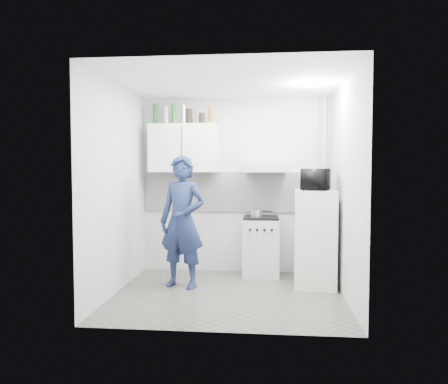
{
  "coord_description": "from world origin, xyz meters",
  "views": [
    {
      "loc": [
        0.46,
        -5.28,
        1.56
      ],
      "look_at": [
        -0.08,
        0.3,
        1.25
      ],
      "focal_mm": 35.0,
      "sensor_mm": 36.0,
      "label": 1
    }
  ],
  "objects": [
    {
      "name": "canister_a",
      "position": [
        -0.67,
        1.07,
        2.31
      ],
      "size": [
        0.09,
        0.09,
        0.23
      ],
      "primitive_type": "cylinder",
      "color": "black",
      "rests_on": "upper_cabinet"
    },
    {
      "name": "stove_top",
      "position": [
        0.39,
        1.0,
        0.84
      ],
      "size": [
        0.5,
        0.5,
        0.03
      ],
      "primitive_type": "cube",
      "color": "black",
      "rests_on": "stove"
    },
    {
      "name": "pipe_b",
      "position": [
        1.18,
        1.17,
        1.3
      ],
      "size": [
        0.04,
        0.04,
        2.6
      ],
      "primitive_type": "cylinder",
      "color": "beige",
      "rests_on": "floor"
    },
    {
      "name": "stove",
      "position": [
        0.39,
        1.0,
        0.41
      ],
      "size": [
        0.52,
        0.52,
        0.83
      ],
      "primitive_type": "cube",
      "color": "beige",
      "rests_on": "floor"
    },
    {
      "name": "ceiling_spot_fixture",
      "position": [
        1.0,
        0.2,
        2.57
      ],
      "size": [
        0.1,
        0.1,
        0.02
      ],
      "primitive_type": "cylinder",
      "color": "white",
      "rests_on": "ceiling"
    },
    {
      "name": "saucepan",
      "position": [
        0.32,
        1.0,
        0.91
      ],
      "size": [
        0.18,
        0.18,
        0.1
      ],
      "primitive_type": "cylinder",
      "color": "silver",
      "rests_on": "stove_top"
    },
    {
      "name": "fridge",
      "position": [
        1.1,
        0.45,
        0.64
      ],
      "size": [
        0.56,
        0.56,
        1.27
      ],
      "primitive_type": "cube",
      "rotation": [
        0.0,
        0.0,
        -0.07
      ],
      "color": "white",
      "rests_on": "floor"
    },
    {
      "name": "ceiling",
      "position": [
        0.0,
        0.0,
        2.6
      ],
      "size": [
        2.8,
        2.8,
        0.0
      ],
      "primitive_type": "plane",
      "color": "white",
      "rests_on": "wall_back"
    },
    {
      "name": "wall_right",
      "position": [
        1.4,
        0.0,
        1.3
      ],
      "size": [
        0.0,
        2.6,
        2.6
      ],
      "primitive_type": "plane",
      "rotation": [
        1.57,
        0.0,
        -1.57
      ],
      "color": "silver",
      "rests_on": "floor"
    },
    {
      "name": "floor",
      "position": [
        0.0,
        0.0,
        0.0
      ],
      "size": [
        2.8,
        2.8,
        0.0
      ],
      "primitive_type": "plane",
      "color": "#56554B",
      "rests_on": "ground"
    },
    {
      "name": "canister_b",
      "position": [
        -0.48,
        1.07,
        2.28
      ],
      "size": [
        0.09,
        0.09,
        0.16
      ],
      "primitive_type": "cylinder",
      "color": "black",
      "rests_on": "upper_cabinet"
    },
    {
      "name": "wall_back",
      "position": [
        0.0,
        1.25,
        1.3
      ],
      "size": [
        2.8,
        0.0,
        2.8
      ],
      "primitive_type": "plane",
      "rotation": [
        1.57,
        0.0,
        0.0
      ],
      "color": "silver",
      "rests_on": "floor"
    },
    {
      "name": "range_hood",
      "position": [
        0.45,
        1.0,
        1.57
      ],
      "size": [
        0.6,
        0.5,
        0.14
      ],
      "primitive_type": "cube",
      "color": "beige",
      "rests_on": "wall_back"
    },
    {
      "name": "bottle_c",
      "position": [
        -0.9,
        1.07,
        2.35
      ],
      "size": [
        0.07,
        0.07,
        0.29
      ],
      "primitive_type": "cylinder",
      "color": "#144C1E",
      "rests_on": "upper_cabinet"
    },
    {
      "name": "person",
      "position": [
        -0.63,
        0.29,
        0.86
      ],
      "size": [
        0.72,
        0.57,
        1.72
      ],
      "primitive_type": "imported",
      "rotation": [
        0.0,
        0.0,
        -0.29
      ],
      "color": "#1A264A",
      "rests_on": "floor"
    },
    {
      "name": "bottle_e",
      "position": [
        -0.36,
        1.07,
        2.33
      ],
      "size": [
        0.06,
        0.06,
        0.25
      ],
      "primitive_type": "cylinder",
      "color": "brown",
      "rests_on": "upper_cabinet"
    },
    {
      "name": "bottle_b",
      "position": [
        -1.02,
        1.07,
        2.33
      ],
      "size": [
        0.07,
        0.07,
        0.26
      ],
      "primitive_type": "cylinder",
      "color": "#B2B7BC",
      "rests_on": "upper_cabinet"
    },
    {
      "name": "bottle_a",
      "position": [
        -1.17,
        1.07,
        2.35
      ],
      "size": [
        0.07,
        0.07,
        0.3
      ],
      "primitive_type": "cylinder",
      "color": "#144C1E",
      "rests_on": "upper_cabinet"
    },
    {
      "name": "pipe_a",
      "position": [
        1.3,
        1.17,
        1.3
      ],
      "size": [
        0.05,
        0.05,
        2.6
      ],
      "primitive_type": "cylinder",
      "color": "beige",
      "rests_on": "floor"
    },
    {
      "name": "wall_left",
      "position": [
        -1.4,
        0.0,
        1.3
      ],
      "size": [
        0.0,
        2.6,
        2.6
      ],
      "primitive_type": "plane",
      "rotation": [
        1.57,
        0.0,
        1.57
      ],
      "color": "silver",
      "rests_on": "floor"
    },
    {
      "name": "backsplash",
      "position": [
        0.0,
        1.24,
        1.2
      ],
      "size": [
        2.74,
        0.03,
        0.6
      ],
      "primitive_type": "cube",
      "color": "white",
      "rests_on": "wall_back"
    },
    {
      "name": "bottle_d",
      "position": [
        -0.75,
        1.07,
        2.34
      ],
      "size": [
        0.06,
        0.06,
        0.28
      ],
      "primitive_type": "cylinder",
      "color": "silver",
      "rests_on": "upper_cabinet"
    },
    {
      "name": "upper_cabinet",
      "position": [
        -0.75,
        1.07,
        1.85
      ],
      "size": [
        1.0,
        0.35,
        0.7
      ],
      "primitive_type": "cube",
      "color": "white",
      "rests_on": "wall_back"
    },
    {
      "name": "microwave",
      "position": [
        1.1,
        0.45,
        1.41
      ],
      "size": [
        0.56,
        0.43,
        0.28
      ],
      "primitive_type": "imported",
      "rotation": [
        0.0,
        0.0,
        1.37
      ],
      "color": "black",
      "rests_on": "fridge"
    }
  ]
}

